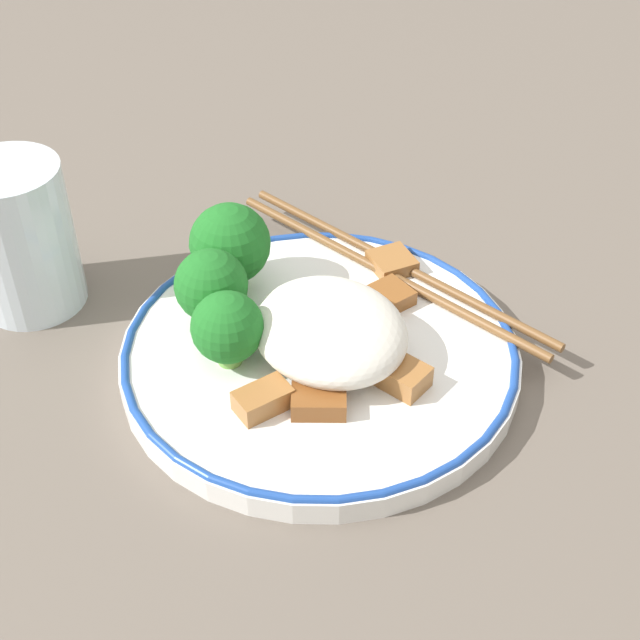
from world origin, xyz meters
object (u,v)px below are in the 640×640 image
at_px(broccoli_back_left, 230,244).
at_px(broccoli_back_right, 227,328).
at_px(broccoli_back_center, 211,287).
at_px(drinking_glass, 20,238).
at_px(chopsticks, 390,267).
at_px(plate, 320,353).

bearing_deg(broccoli_back_left, broccoli_back_right, -35.59).
distance_m(broccoli_back_center, drinking_glass, 0.13).
xyz_separation_m(broccoli_back_right, chopsticks, (-0.01, 0.13, -0.02)).
bearing_deg(broccoli_back_right, chopsticks, 93.37).
bearing_deg(broccoli_back_left, plate, 5.87).
bearing_deg(plate, broccoli_back_center, -145.23).
height_order(broccoli_back_left, broccoli_back_center, broccoli_back_left).
relative_size(broccoli_back_left, broccoli_back_center, 1.13).
relative_size(broccoli_back_right, drinking_glass, 0.48).
bearing_deg(chopsticks, plate, -69.93).
distance_m(broccoli_back_right, drinking_glass, 0.15).
xyz_separation_m(broccoli_back_right, drinking_glass, (-0.14, -0.06, 0.01)).
bearing_deg(drinking_glass, broccoli_back_left, 49.06).
relative_size(plate, broccoli_back_center, 4.51).
relative_size(plate, drinking_glass, 2.42).
relative_size(plate, chopsticks, 0.95).
relative_size(broccoli_back_center, broccoli_back_right, 1.12).
distance_m(broccoli_back_right, chopsticks, 0.13).
height_order(plate, drinking_glass, drinking_glass).
relative_size(plate, broccoli_back_right, 5.04).
height_order(plate, broccoli_back_left, broccoli_back_left).
bearing_deg(chopsticks, broccoli_back_left, -118.76).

